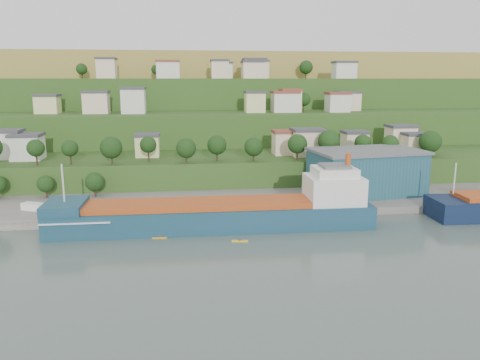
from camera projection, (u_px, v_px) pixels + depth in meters
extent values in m
plane|color=#425149|center=(234.00, 240.00, 102.48)|extent=(500.00, 500.00, 0.00)
cube|color=slate|center=(293.00, 204.00, 132.04)|extent=(220.00, 26.00, 4.00)
cube|color=slate|center=(7.00, 220.00, 117.30)|extent=(40.00, 18.00, 2.40)
cube|color=#284719|center=(216.00, 185.00, 156.83)|extent=(260.00, 32.00, 20.00)
cube|color=#284719|center=(210.00, 168.00, 185.95)|extent=(280.00, 32.00, 44.00)
cube|color=#284719|center=(207.00, 156.00, 215.06)|extent=(300.00, 32.00, 70.00)
cube|color=olive|center=(200.00, 137.00, 286.88)|extent=(360.00, 120.00, 96.00)
cube|color=silver|center=(7.00, 145.00, 147.54)|extent=(9.16, 7.34, 8.35)
cube|color=#3F3F44|center=(6.00, 131.00, 146.57)|extent=(9.76, 7.94, 0.90)
cube|color=silver|center=(27.00, 148.00, 145.63)|extent=(8.80, 8.21, 7.31)
cube|color=#3F3F44|center=(26.00, 135.00, 144.77)|extent=(9.40, 8.81, 0.90)
cube|color=beige|center=(148.00, 146.00, 151.92)|extent=(7.42, 7.41, 6.59)
cube|color=#3F3F44|center=(147.00, 135.00, 151.13)|extent=(8.02, 8.01, 0.90)
cube|color=beige|center=(285.00, 144.00, 155.94)|extent=(7.73, 7.25, 7.21)
cube|color=brown|center=(285.00, 131.00, 155.08)|extent=(8.33, 7.85, 0.90)
cube|color=beige|center=(308.00, 143.00, 152.95)|extent=(9.91, 8.34, 8.11)
cube|color=#3F3F44|center=(308.00, 130.00, 152.00)|extent=(10.51, 8.94, 0.90)
cube|color=beige|center=(354.00, 142.00, 162.27)|extent=(7.86, 7.08, 6.36)
cube|color=#3F3F44|center=(355.00, 132.00, 161.51)|extent=(8.46, 7.68, 0.90)
cube|color=beige|center=(400.00, 139.00, 164.83)|extent=(8.89, 7.47, 8.15)
cube|color=#3F3F44|center=(401.00, 126.00, 163.88)|extent=(9.49, 8.07, 0.90)
cube|color=beige|center=(415.00, 144.00, 159.89)|extent=(8.90, 8.83, 6.09)
cube|color=#3F3F44|center=(416.00, 134.00, 159.15)|extent=(9.50, 9.43, 0.90)
cube|color=beige|center=(48.00, 105.00, 176.12)|extent=(8.29, 7.59, 6.34)
cube|color=#3F3F44|center=(47.00, 95.00, 175.36)|extent=(8.89, 8.19, 0.90)
cube|color=beige|center=(96.00, 103.00, 176.08)|extent=(9.12, 7.51, 7.61)
cube|color=#3F3F44|center=(96.00, 92.00, 175.19)|extent=(9.72, 8.11, 0.90)
cube|color=silver|center=(134.00, 101.00, 176.57)|extent=(8.62, 8.99, 8.94)
cube|color=#3F3F44|center=(133.00, 88.00, 175.54)|extent=(9.22, 9.59, 0.90)
cube|color=beige|center=(255.00, 103.00, 181.79)|extent=(7.39, 7.21, 7.38)
cube|color=#3F3F44|center=(255.00, 92.00, 180.92)|extent=(7.99, 7.81, 0.90)
cube|color=silver|center=(285.00, 103.00, 183.10)|extent=(9.95, 7.87, 7.32)
cube|color=brown|center=(285.00, 92.00, 182.24)|extent=(10.55, 8.47, 0.90)
cube|color=beige|center=(290.00, 102.00, 183.60)|extent=(7.44, 7.39, 8.18)
cube|color=brown|center=(291.00, 90.00, 182.65)|extent=(8.04, 7.99, 0.90)
cube|color=silver|center=(337.00, 103.00, 184.72)|extent=(8.27, 7.88, 6.88)
cube|color=brown|center=(338.00, 93.00, 183.91)|extent=(8.87, 8.48, 0.90)
cube|color=beige|center=(347.00, 102.00, 193.25)|extent=(8.94, 8.15, 7.00)
cube|color=#3F3F44|center=(348.00, 92.00, 192.42)|extent=(9.54, 8.75, 0.90)
cube|color=beige|center=(107.00, 69.00, 201.83)|extent=(7.92, 8.20, 8.00)
cube|color=#3F3F44|center=(106.00, 58.00, 200.90)|extent=(8.52, 8.80, 0.90)
cube|color=silver|center=(168.00, 70.00, 203.53)|extent=(9.90, 8.87, 6.89)
cube|color=brown|center=(168.00, 61.00, 202.72)|extent=(10.50, 9.47, 0.90)
cube|color=beige|center=(220.00, 70.00, 207.35)|extent=(7.52, 7.52, 7.39)
cube|color=#3F3F44|center=(220.00, 60.00, 206.48)|extent=(8.12, 8.12, 0.90)
cube|color=silver|center=(223.00, 71.00, 209.20)|extent=(7.83, 7.55, 6.42)
cube|color=#3F3F44|center=(223.00, 63.00, 208.43)|extent=(8.43, 8.15, 0.90)
cube|color=beige|center=(252.00, 71.00, 203.85)|extent=(9.00, 8.37, 6.78)
cube|color=#3F3F44|center=(253.00, 62.00, 203.04)|extent=(9.60, 8.97, 0.90)
cube|color=beige|center=(254.00, 69.00, 207.86)|extent=(9.59, 8.16, 7.96)
cube|color=#3F3F44|center=(254.00, 59.00, 206.93)|extent=(10.19, 8.76, 0.90)
cube|color=beige|center=(259.00, 70.00, 207.88)|extent=(7.83, 8.76, 7.10)
cube|color=#3F3F44|center=(259.00, 61.00, 207.04)|extent=(8.43, 9.36, 0.90)
cube|color=silver|center=(344.00, 71.00, 209.09)|extent=(9.52, 7.26, 6.75)
cube|color=#3F3F44|center=(345.00, 62.00, 208.28)|extent=(10.12, 7.86, 0.90)
cylinder|color=#382619|center=(37.00, 159.00, 135.93)|extent=(0.50, 0.50, 3.74)
sphere|color=black|center=(36.00, 148.00, 135.24)|extent=(5.06, 5.06, 5.06)
cylinder|color=#382619|center=(71.00, 159.00, 137.23)|extent=(0.50, 0.50, 3.54)
sphere|color=black|center=(70.00, 148.00, 136.58)|extent=(4.83, 4.83, 4.83)
cylinder|color=#382619|center=(112.00, 159.00, 137.40)|extent=(0.50, 0.50, 3.27)
sphere|color=black|center=(111.00, 148.00, 136.69)|extent=(6.47, 6.47, 6.47)
cylinder|color=#382619|center=(149.00, 156.00, 141.67)|extent=(0.50, 0.50, 3.94)
sphere|color=black|center=(148.00, 145.00, 140.97)|extent=(5.02, 5.02, 5.02)
cylinder|color=#382619|center=(186.00, 158.00, 139.70)|extent=(0.50, 0.50, 2.91)
sphere|color=black|center=(186.00, 148.00, 139.05)|extent=(5.96, 5.96, 5.96)
cylinder|color=#382619|center=(217.00, 156.00, 143.01)|extent=(0.50, 0.50, 3.40)
sphere|color=black|center=(217.00, 145.00, 142.31)|extent=(5.91, 5.91, 5.91)
cylinder|color=#382619|center=(254.00, 157.00, 142.78)|extent=(0.50, 0.50, 2.89)
sphere|color=black|center=(254.00, 147.00, 142.14)|extent=(5.72, 5.72, 5.72)
cylinder|color=#382619|center=(297.00, 155.00, 144.28)|extent=(0.50, 0.50, 3.53)
sphere|color=black|center=(297.00, 144.00, 143.56)|extent=(6.04, 6.04, 6.04)
cylinder|color=#382619|center=(328.00, 153.00, 146.14)|extent=(0.50, 0.50, 4.00)
sphere|color=black|center=(329.00, 141.00, 145.33)|extent=(6.77, 6.77, 6.77)
cylinder|color=#382619|center=(362.00, 153.00, 149.02)|extent=(0.50, 0.50, 3.47)
sphere|color=black|center=(363.00, 143.00, 148.36)|extent=(5.27, 5.27, 5.27)
cylinder|color=#382619|center=(390.00, 153.00, 147.53)|extent=(0.50, 0.50, 3.37)
sphere|color=black|center=(390.00, 144.00, 146.87)|extent=(5.34, 5.34, 5.34)
cylinder|color=#382619|center=(429.00, 152.00, 152.03)|extent=(0.50, 0.50, 2.89)
sphere|color=black|center=(430.00, 142.00, 151.32)|extent=(7.14, 7.14, 7.14)
cylinder|color=#382619|center=(82.00, 75.00, 206.90)|extent=(0.50, 0.50, 2.81)
sphere|color=black|center=(82.00, 69.00, 206.32)|extent=(4.91, 4.91, 4.91)
cylinder|color=#382619|center=(306.00, 75.00, 220.57)|extent=(0.50, 0.50, 3.51)
sphere|color=black|center=(306.00, 67.00, 219.83)|extent=(6.35, 6.35, 6.35)
cylinder|color=#382619|center=(156.00, 75.00, 210.69)|extent=(0.50, 0.50, 2.81)
sphere|color=black|center=(156.00, 69.00, 210.15)|extent=(4.41, 4.41, 4.41)
cylinder|color=#382619|center=(304.00, 108.00, 184.37)|extent=(0.50, 0.50, 3.52)
sphere|color=black|center=(304.00, 99.00, 183.70)|extent=(5.23, 5.23, 5.23)
cube|color=#123B45|center=(213.00, 222.00, 110.52)|extent=(75.71, 12.53, 7.56)
cube|color=#AB4316|center=(204.00, 204.00, 109.33)|extent=(56.25, 10.21, 1.30)
cube|color=#123B45|center=(65.00, 206.00, 105.52)|extent=(8.74, 11.96, 2.16)
cube|color=silver|center=(334.00, 189.00, 112.51)|extent=(13.05, 10.91, 6.48)
cube|color=silver|center=(334.00, 172.00, 111.61)|extent=(9.79, 8.72, 2.16)
cube|color=#595B5E|center=(335.00, 166.00, 111.31)|extent=(6.54, 6.54, 0.65)
cylinder|color=#AB4316|center=(348.00, 160.00, 111.43)|extent=(1.31, 1.31, 3.24)
cylinder|color=silver|center=(63.00, 183.00, 104.39)|extent=(0.39, 0.39, 8.64)
cube|color=silver|center=(80.00, 216.00, 106.40)|extent=(15.23, 12.33, 0.27)
cylinder|color=silver|center=(455.00, 178.00, 115.70)|extent=(0.37, 0.37, 7.77)
cube|color=#1D4E59|center=(366.00, 173.00, 135.89)|extent=(32.16, 21.90, 12.00)
cube|color=#595B5E|center=(367.00, 151.00, 134.55)|extent=(33.29, 23.02, 0.80)
cube|color=white|center=(33.00, 208.00, 118.91)|extent=(6.08, 4.47, 2.62)
cube|color=silver|center=(64.00, 214.00, 116.33)|extent=(4.76, 2.86, 0.89)
cube|color=orange|center=(160.00, 238.00, 103.75)|extent=(3.37, 0.98, 0.25)
sphere|color=#3F3F44|center=(160.00, 236.00, 103.66)|extent=(0.58, 0.58, 0.58)
cube|color=yellow|center=(240.00, 241.00, 101.63)|extent=(3.62, 1.18, 0.27)
sphere|color=#3F3F44|center=(240.00, 239.00, 101.53)|extent=(0.62, 0.62, 0.62)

